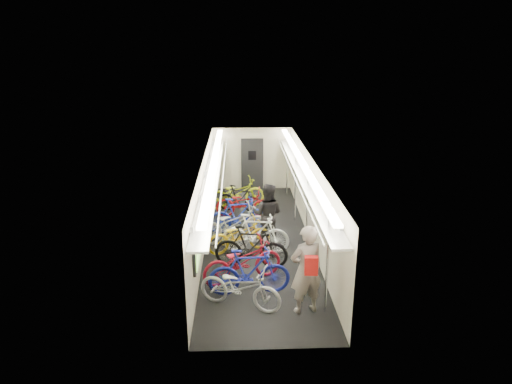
{
  "coord_description": "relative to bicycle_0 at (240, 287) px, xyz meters",
  "views": [
    {
      "loc": [
        -0.55,
        -12.13,
        5.38
      ],
      "look_at": [
        -0.01,
        0.95,
        1.15
      ],
      "focal_mm": 32.0,
      "sensor_mm": 36.0,
      "label": 1
    }
  ],
  "objects": [
    {
      "name": "bicycle_2",
      "position": [
        0.06,
        1.14,
        0.03
      ],
      "size": [
        2.09,
        1.38,
        1.04
      ],
      "primitive_type": "imported",
      "rotation": [
        0.0,
        0.0,
        1.95
      ],
      "color": "maroon",
      "rests_on": "ground"
    },
    {
      "name": "bicycle_7",
      "position": [
        -0.02,
        4.14,
        0.06
      ],
      "size": [
        1.87,
        0.81,
        1.09
      ],
      "primitive_type": "imported",
      "rotation": [
        0.0,
        0.0,
        1.74
      ],
      "color": "#1C2DAB",
      "rests_on": "ground"
    },
    {
      "name": "bicycle_3",
      "position": [
        0.29,
        1.84,
        0.08
      ],
      "size": [
        1.93,
        0.82,
        1.12
      ],
      "primitive_type": "imported",
      "rotation": [
        0.0,
        0.0,
        1.41
      ],
      "color": "black",
      "rests_on": "ground"
    },
    {
      "name": "backpack",
      "position": [
        1.39,
        -0.63,
        0.8
      ],
      "size": [
        0.27,
        0.16,
        0.38
      ],
      "primitive_type": "cube",
      "rotation": [
        0.0,
        0.0,
        -0.09
      ],
      "color": "red",
      "rests_on": "passenger_near"
    },
    {
      "name": "passenger_near",
      "position": [
        1.36,
        -0.22,
        0.49
      ],
      "size": [
        0.82,
        0.66,
        1.95
      ],
      "primitive_type": "imported",
      "rotation": [
        0.0,
        0.0,
        3.45
      ],
      "color": "gray",
      "rests_on": "ground"
    },
    {
      "name": "train_car_shell",
      "position": [
        0.17,
        4.25,
        1.17
      ],
      "size": [
        10.0,
        10.0,
        10.0
      ],
      "color": "black",
      "rests_on": "ground"
    },
    {
      "name": "bicycle_9",
      "position": [
        0.02,
        5.86,
        -0.02
      ],
      "size": [
        1.61,
        1.0,
        0.94
      ],
      "primitive_type": "imported",
      "rotation": [
        0.0,
        0.0,
        1.18
      ],
      "color": "black",
      "rests_on": "ground"
    },
    {
      "name": "bicycle_0",
      "position": [
        0.0,
        0.0,
        0.0
      ],
      "size": [
        1.95,
        1.31,
        0.97
      ],
      "primitive_type": "imported",
      "rotation": [
        0.0,
        0.0,
        1.17
      ],
      "color": "#A7A8AC",
      "rests_on": "ground"
    },
    {
      "name": "bicycle_5",
      "position": [
        0.43,
        2.71,
        0.07
      ],
      "size": [
        1.89,
        0.77,
        1.1
      ],
      "primitive_type": "imported",
      "rotation": [
        0.0,
        0.0,
        1.43
      ],
      "color": "white",
      "rests_on": "ground"
    },
    {
      "name": "bicycle_6",
      "position": [
        -0.19,
        3.46,
        0.06
      ],
      "size": [
        2.19,
        1.37,
        1.08
      ],
      "primitive_type": "imported",
      "rotation": [
        0.0,
        0.0,
        1.91
      ],
      "color": "#A5A6A9",
      "rests_on": "ground"
    },
    {
      "name": "bicycle_1",
      "position": [
        0.2,
        0.53,
        0.07
      ],
      "size": [
        1.88,
        0.64,
        1.11
      ],
      "primitive_type": "imported",
      "rotation": [
        0.0,
        0.0,
        1.63
      ],
      "color": "#19239A",
      "rests_on": "ground"
    },
    {
      "name": "passenger_mid",
      "position": [
        0.79,
        3.27,
        0.4
      ],
      "size": [
        1.02,
        0.89,
        1.77
      ],
      "primitive_type": "imported",
      "rotation": [
        0.0,
        0.0,
        2.85
      ],
      "color": "black",
      "rests_on": "ground"
    },
    {
      "name": "bicycle_4",
      "position": [
        -0.01,
        2.79,
        -0.01
      ],
      "size": [
        1.91,
        1.17,
        0.95
      ],
      "primitive_type": "imported",
      "rotation": [
        0.0,
        0.0,
        1.9
      ],
      "color": "gold",
      "rests_on": "ground"
    },
    {
      "name": "bicycle_10",
      "position": [
        -0.08,
        6.34,
        0.04
      ],
      "size": [
        2.09,
        1.18,
        1.04
      ],
      "primitive_type": "imported",
      "rotation": [
        0.0,
        0.0,
        1.83
      ],
      "color": "#C2D313",
      "rests_on": "ground"
    },
    {
      "name": "bicycle_8",
      "position": [
        0.16,
        5.4,
        -0.0
      ],
      "size": [
        1.88,
        0.82,
        0.96
      ],
      "primitive_type": "imported",
      "rotation": [
        0.0,
        0.0,
        1.47
      ],
      "color": "maroon",
      "rests_on": "ground"
    }
  ]
}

